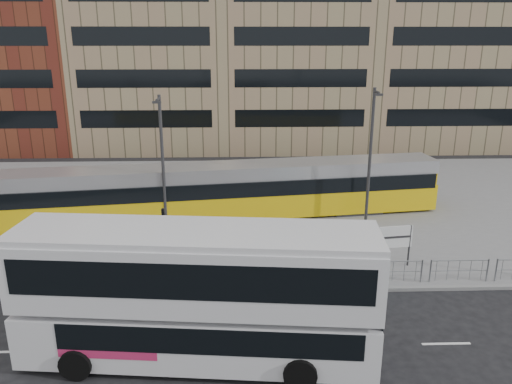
{
  "coord_description": "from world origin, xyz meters",
  "views": [
    {
      "loc": [
        -1.46,
        -19.54,
        10.74
      ],
      "look_at": [
        -0.66,
        6.0,
        2.78
      ],
      "focal_mm": 35.0,
      "sensor_mm": 36.0,
      "label": 1
    }
  ],
  "objects_px": {
    "tram": "(212,192)",
    "traffic_light_west": "(164,231)",
    "ad_panel": "(372,265)",
    "pedestrian": "(127,210)",
    "station_sign": "(394,239)",
    "lamp_post_west": "(162,158)",
    "double_decker_bus": "(197,291)",
    "lamp_post_east": "(371,152)"
  },
  "relations": [
    {
      "from": "tram",
      "to": "traffic_light_west",
      "type": "relative_size",
      "value": 9.05
    },
    {
      "from": "ad_panel",
      "to": "pedestrian",
      "type": "bearing_deg",
      "value": 129.17
    },
    {
      "from": "tram",
      "to": "station_sign",
      "type": "height_order",
      "value": "tram"
    },
    {
      "from": "lamp_post_west",
      "to": "traffic_light_west",
      "type": "bearing_deg",
      "value": -81.95
    },
    {
      "from": "tram",
      "to": "lamp_post_west",
      "type": "distance_m",
      "value": 4.03
    },
    {
      "from": "station_sign",
      "to": "traffic_light_west",
      "type": "xyz_separation_m",
      "value": [
        -10.81,
        -0.07,
        0.54
      ]
    },
    {
      "from": "double_decker_bus",
      "to": "traffic_light_west",
      "type": "bearing_deg",
      "value": 112.89
    },
    {
      "from": "tram",
      "to": "lamp_post_west",
      "type": "bearing_deg",
      "value": -154.28
    },
    {
      "from": "double_decker_bus",
      "to": "tram",
      "type": "bearing_deg",
      "value": 96.5
    },
    {
      "from": "station_sign",
      "to": "ad_panel",
      "type": "bearing_deg",
      "value": -138.11
    },
    {
      "from": "double_decker_bus",
      "to": "lamp_post_east",
      "type": "height_order",
      "value": "lamp_post_east"
    },
    {
      "from": "ad_panel",
      "to": "pedestrian",
      "type": "xyz_separation_m",
      "value": [
        -12.41,
        7.66,
        0.02
      ]
    },
    {
      "from": "lamp_post_east",
      "to": "traffic_light_west",
      "type": "bearing_deg",
      "value": -152.13
    },
    {
      "from": "pedestrian",
      "to": "tram",
      "type": "bearing_deg",
      "value": -79.76
    },
    {
      "from": "double_decker_bus",
      "to": "lamp_post_west",
      "type": "height_order",
      "value": "lamp_post_west"
    },
    {
      "from": "double_decker_bus",
      "to": "lamp_post_west",
      "type": "xyz_separation_m",
      "value": [
        -2.83,
        12.07,
        1.75
      ]
    },
    {
      "from": "tram",
      "to": "station_sign",
      "type": "distance_m",
      "value": 11.46
    },
    {
      "from": "lamp_post_east",
      "to": "ad_panel",
      "type": "bearing_deg",
      "value": -102.17
    },
    {
      "from": "station_sign",
      "to": "ad_panel",
      "type": "xyz_separation_m",
      "value": [
        -1.48,
        -1.75,
        -0.51
      ]
    },
    {
      "from": "ad_panel",
      "to": "traffic_light_west",
      "type": "height_order",
      "value": "traffic_light_west"
    },
    {
      "from": "lamp_post_west",
      "to": "lamp_post_east",
      "type": "distance_m",
      "value": 11.71
    },
    {
      "from": "double_decker_bus",
      "to": "station_sign",
      "type": "bearing_deg",
      "value": 42.93
    },
    {
      "from": "ad_panel",
      "to": "pedestrian",
      "type": "relative_size",
      "value": 0.83
    },
    {
      "from": "station_sign",
      "to": "pedestrian",
      "type": "bearing_deg",
      "value": 149.22
    },
    {
      "from": "ad_panel",
      "to": "lamp_post_east",
      "type": "relative_size",
      "value": 0.2
    },
    {
      "from": "lamp_post_east",
      "to": "pedestrian",
      "type": "bearing_deg",
      "value": 179.2
    },
    {
      "from": "tram",
      "to": "ad_panel",
      "type": "distance_m",
      "value": 11.63
    },
    {
      "from": "pedestrian",
      "to": "lamp_post_west",
      "type": "relative_size",
      "value": 0.25
    },
    {
      "from": "tram",
      "to": "ad_panel",
      "type": "bearing_deg",
      "value": -57.63
    },
    {
      "from": "double_decker_bus",
      "to": "lamp_post_east",
      "type": "bearing_deg",
      "value": 59.97
    },
    {
      "from": "ad_panel",
      "to": "lamp_post_west",
      "type": "height_order",
      "value": "lamp_post_west"
    },
    {
      "from": "tram",
      "to": "ad_panel",
      "type": "height_order",
      "value": "tram"
    },
    {
      "from": "lamp_post_west",
      "to": "station_sign",
      "type": "bearing_deg",
      "value": -24.97
    },
    {
      "from": "double_decker_bus",
      "to": "pedestrian",
      "type": "distance_m",
      "value": 13.68
    },
    {
      "from": "tram",
      "to": "pedestrian",
      "type": "bearing_deg",
      "value": -173.99
    },
    {
      "from": "double_decker_bus",
      "to": "lamp_post_east",
      "type": "distance_m",
      "value": 15.36
    },
    {
      "from": "station_sign",
      "to": "lamp_post_west",
      "type": "relative_size",
      "value": 0.27
    },
    {
      "from": "double_decker_bus",
      "to": "traffic_light_west",
      "type": "distance_m",
      "value": 6.94
    },
    {
      "from": "pedestrian",
      "to": "lamp_post_west",
      "type": "distance_m",
      "value": 4.01
    },
    {
      "from": "pedestrian",
      "to": "lamp_post_east",
      "type": "distance_m",
      "value": 14.42
    },
    {
      "from": "station_sign",
      "to": "traffic_light_west",
      "type": "distance_m",
      "value": 10.82
    },
    {
      "from": "station_sign",
      "to": "lamp_post_west",
      "type": "height_order",
      "value": "lamp_post_west"
    }
  ]
}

